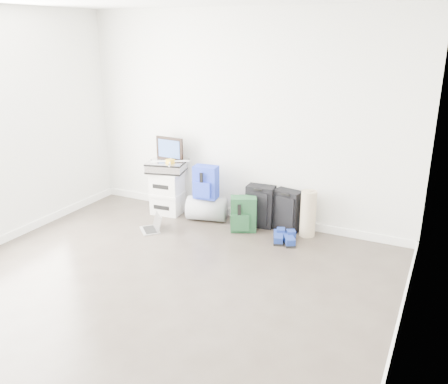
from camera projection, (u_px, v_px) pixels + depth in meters
The scene contains 14 objects.
ground at pixel (131, 308), 4.35m from camera, with size 5.00×5.00×0.00m, color #39302A.
room_envelope at pixel (119, 122), 3.81m from camera, with size 4.52×5.02×2.71m.
boxes_stack at pixel (167, 192), 6.54m from camera, with size 0.45×0.38×0.60m.
briefcase at pixel (166, 167), 6.42m from camera, with size 0.49×0.36×0.14m, color #B2B2B7.
painting at pixel (169, 149), 6.43m from camera, with size 0.43×0.06×0.32m.
drone at pixel (170, 161), 6.34m from camera, with size 0.47×0.47×0.05m.
duffel_bag at pixel (207, 209), 6.33m from camera, with size 0.32×0.32×0.52m, color gray.
blue_backpack at pixel (206, 183), 6.19m from camera, with size 0.33×0.26×0.43m.
large_suitcase at pixel (260, 206), 6.10m from camera, with size 0.37×0.25×0.55m.
green_backpack at pixel (243, 215), 5.97m from camera, with size 0.37×0.34×0.45m.
carry_on at pixel (287, 210), 5.98m from camera, with size 0.37×0.28×0.53m.
shoes at pixel (283, 238), 5.70m from camera, with size 0.36×0.32×0.10m.
rolled_rug at pixel (308, 214), 5.81m from camera, with size 0.19×0.19×0.58m, color tan.
laptop at pixel (153, 227), 6.04m from camera, with size 0.36×0.36×0.21m.
Camera 1 is at (2.43, -3.01, 2.41)m, focal length 38.00 mm.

